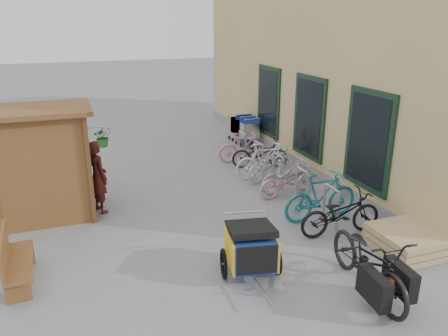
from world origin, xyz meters
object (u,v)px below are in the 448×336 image
object	(u,v)px
bike_1	(321,196)
person_kiosk	(98,177)
bike_0	(341,213)
bike_5	(265,161)
child_trailer	(251,246)
bike_6	(260,154)
bike_3	(289,176)
bike_2	(288,181)
shopping_carts	(243,126)
pallet_stack	(405,241)
kiosk	(37,149)
bike_4	(271,164)
cargo_bike	(370,261)
bike_7	(243,147)
bench	(13,259)

from	to	relation	value
bike_1	person_kiosk	bearing A→B (deg)	62.45
bike_0	bike_5	distance (m)	3.45
child_trailer	bike_6	distance (m)	5.63
person_kiosk	bike_5	distance (m)	4.42
bike_3	bike_5	xyz separation A→B (m)	(-0.09, 1.18, 0.04)
bike_0	bike_2	bearing A→B (deg)	4.59
bike_0	bike_2	distance (m)	2.12
shopping_carts	bike_5	world-z (taller)	shopping_carts
bike_1	bike_5	xyz separation A→B (m)	(-0.03, 2.72, -0.03)
pallet_stack	kiosk	bearing A→B (deg)	148.34
bike_1	bike_4	bearing A→B (deg)	-4.50
bike_5	bike_6	size ratio (longest dim) A/B	1.03
shopping_carts	person_kiosk	distance (m)	6.56
kiosk	bike_5	size ratio (longest dim) A/B	1.51
bike_5	shopping_carts	bearing A→B (deg)	-8.52
bike_2	bike_4	xyz separation A→B (m)	(0.14, 1.19, 0.03)
cargo_bike	bike_3	distance (m)	4.16
bike_0	bike_4	distance (m)	3.31
pallet_stack	person_kiosk	world-z (taller)	person_kiosk
bike_3	bike_7	size ratio (longest dim) A/B	1.00
pallet_stack	person_kiosk	xyz separation A→B (m)	(-5.12, 3.79, 0.61)
cargo_bike	bike_7	size ratio (longest dim) A/B	1.41
bench	cargo_bike	bearing A→B (deg)	-25.04
bike_4	bike_5	size ratio (longest dim) A/B	0.98
bike_3	child_trailer	bearing A→B (deg)	141.15
cargo_bike	bike_6	size ratio (longest dim) A/B	1.32
cargo_bike	bike_4	xyz separation A→B (m)	(0.80, 5.12, -0.11)
bike_5	bike_6	distance (m)	0.91
bike_7	cargo_bike	bearing A→B (deg)	-177.97
cargo_bike	bench	bearing A→B (deg)	163.26
bike_3	bike_7	world-z (taller)	same
pallet_stack	bike_2	xyz separation A→B (m)	(-0.79, 3.12, 0.19)
bike_7	shopping_carts	bearing A→B (deg)	-14.30
person_kiosk	bike_1	xyz separation A→B (m)	(4.39, -2.05, -0.29)
bike_0	bike_7	world-z (taller)	bike_7
pallet_stack	child_trailer	xyz separation A→B (m)	(-2.98, 0.27, 0.33)
cargo_bike	bike_0	size ratio (longest dim) A/B	1.23
bike_3	bike_6	xyz separation A→B (m)	(0.15, 2.05, -0.03)
bike_4	bike_6	world-z (taller)	bike_4
bike_6	bike_7	world-z (taller)	bike_7
bike_3	bike_7	xyz separation A→B (m)	(-0.10, 2.70, 0.00)
bike_1	bench	bearing A→B (deg)	91.38
kiosk	pallet_stack	size ratio (longest dim) A/B	2.08
child_trailer	kiosk	bearing A→B (deg)	143.83
pallet_stack	bench	distance (m)	6.81
child_trailer	bike_3	xyz separation A→B (m)	(2.32, 3.00, -0.09)
kiosk	bike_1	world-z (taller)	kiosk
child_trailer	bike_2	world-z (taller)	child_trailer
bike_2	bike_3	bearing A→B (deg)	-42.19
bike_4	bike_6	distance (m)	1.03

